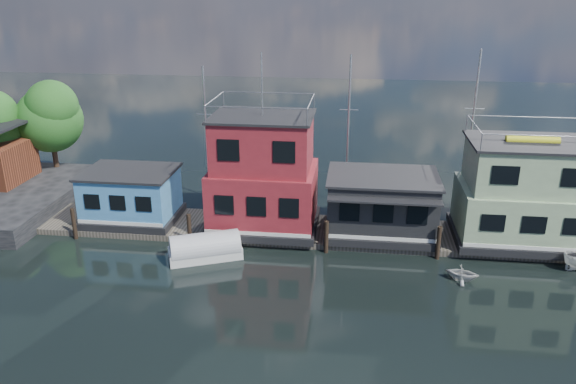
# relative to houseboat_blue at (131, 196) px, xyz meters

# --- Properties ---
(ground) EXTENTS (160.00, 160.00, 0.00)m
(ground) POSITION_rel_houseboat_blue_xyz_m (18.00, -12.00, -2.21)
(ground) COLOR black
(ground) RESTS_ON ground
(dock) EXTENTS (48.00, 5.00, 0.40)m
(dock) POSITION_rel_houseboat_blue_xyz_m (18.00, 0.00, -2.01)
(dock) COLOR #595147
(dock) RESTS_ON ground
(houseboat_blue) EXTENTS (6.40, 4.90, 3.66)m
(houseboat_blue) POSITION_rel_houseboat_blue_xyz_m (0.00, 0.00, 0.00)
(houseboat_blue) COLOR black
(houseboat_blue) RESTS_ON dock
(houseboat_red) EXTENTS (7.40, 5.90, 11.86)m
(houseboat_red) POSITION_rel_houseboat_blue_xyz_m (9.50, 0.00, 1.90)
(houseboat_red) COLOR black
(houseboat_red) RESTS_ON dock
(houseboat_dark) EXTENTS (7.40, 6.10, 4.06)m
(houseboat_dark) POSITION_rel_houseboat_blue_xyz_m (17.50, -0.02, 0.21)
(houseboat_dark) COLOR black
(houseboat_dark) RESTS_ON dock
(houseboat_green) EXTENTS (8.40, 5.90, 7.03)m
(houseboat_green) POSITION_rel_houseboat_blue_xyz_m (26.50, 0.00, 1.34)
(houseboat_green) COLOR black
(houseboat_green) RESTS_ON dock
(pilings) EXTENTS (42.28, 0.28, 2.20)m
(pilings) POSITION_rel_houseboat_blue_xyz_m (17.67, -2.80, -1.11)
(pilings) COLOR #2D2116
(pilings) RESTS_ON ground
(background_masts) EXTENTS (36.40, 0.16, 12.00)m
(background_masts) POSITION_rel_houseboat_blue_xyz_m (22.76, 6.00, 3.35)
(background_masts) COLOR silver
(background_masts) RESTS_ON ground
(tarp_runabout) EXTENTS (4.82, 3.37, 1.82)m
(tarp_runabout) POSITION_rel_houseboat_blue_xyz_m (6.51, -4.56, -1.52)
(tarp_runabout) COLOR silver
(tarp_runabout) RESTS_ON ground
(dinghy_white) EXTENTS (2.23, 2.05, 0.99)m
(dinghy_white) POSITION_rel_houseboat_blue_xyz_m (22.09, -5.42, -1.71)
(dinghy_white) COLOR silver
(dinghy_white) RESTS_ON ground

